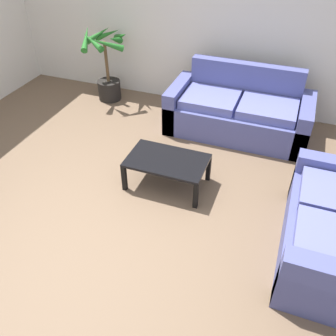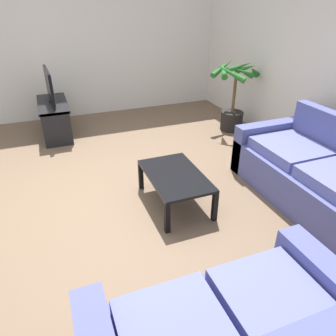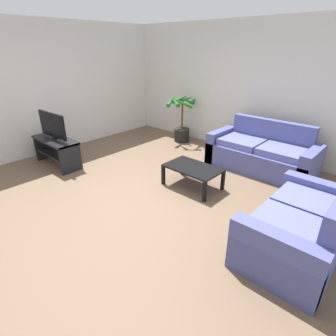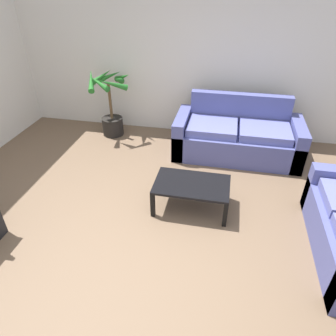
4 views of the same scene
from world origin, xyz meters
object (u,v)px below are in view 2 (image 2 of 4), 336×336
at_px(couch_main, 318,177).
at_px(tv_stand, 54,114).
at_px(tv, 49,85).
at_px(coffee_table, 175,178).
at_px(potted_palm, 234,100).

distance_m(couch_main, tv_stand, 3.99).
bearing_deg(tv_stand, tv, 92.57).
bearing_deg(coffee_table, tv, -157.39).
bearing_deg(coffee_table, tv_stand, -157.33).
height_order(tv, coffee_table, tv).
height_order(couch_main, tv_stand, couch_main).
bearing_deg(coffee_table, couch_main, 70.62).
xyz_separation_m(couch_main, tv, (-3.07, -2.54, 0.51)).
relative_size(couch_main, tv, 2.31).
bearing_deg(tv, couch_main, 39.55).
height_order(couch_main, coffee_table, couch_main).
xyz_separation_m(coffee_table, potted_palm, (-1.68, 1.74, 0.20)).
height_order(coffee_table, potted_palm, potted_palm).
xyz_separation_m(tv_stand, potted_palm, (0.87, 2.81, 0.17)).
height_order(tv_stand, tv, tv).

